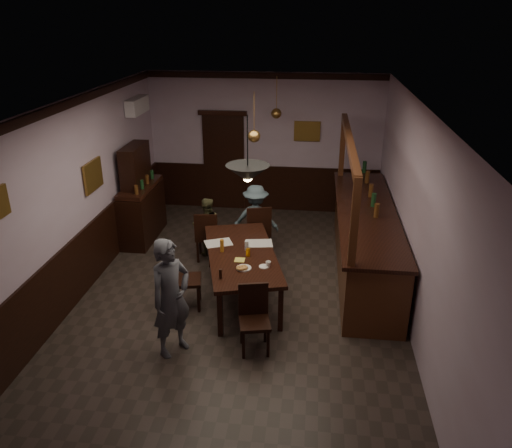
# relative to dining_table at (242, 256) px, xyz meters

# --- Properties ---
(room) EXTENTS (5.01, 8.01, 3.01)m
(room) POSITION_rel_dining_table_xyz_m (-0.04, -0.22, 0.81)
(room) COLOR #2D2621
(room) RESTS_ON ground
(dining_table) EXTENTS (1.54, 2.39, 0.75)m
(dining_table) POSITION_rel_dining_table_xyz_m (0.00, 0.00, 0.00)
(dining_table) COLOR black
(dining_table) RESTS_ON ground
(chair_far_left) EXTENTS (0.44, 0.44, 0.93)m
(chair_far_left) POSITION_rel_dining_table_xyz_m (-0.78, 1.11, -0.18)
(chair_far_left) COLOR black
(chair_far_left) RESTS_ON ground
(chair_far_right) EXTENTS (0.54, 0.54, 1.01)m
(chair_far_right) POSITION_rel_dining_table_xyz_m (0.10, 1.34, -0.13)
(chair_far_right) COLOR black
(chair_far_right) RESTS_ON ground
(chair_near) EXTENTS (0.47, 0.47, 0.91)m
(chair_near) POSITION_rel_dining_table_xyz_m (0.35, -1.28, -0.19)
(chair_near) COLOR black
(chair_near) RESTS_ON ground
(chair_side) EXTENTS (0.49, 0.49, 0.97)m
(chair_side) POSITION_rel_dining_table_xyz_m (-0.85, -0.43, -0.15)
(chair_side) COLOR black
(chair_side) RESTS_ON ground
(person_standing) EXTENTS (0.66, 0.70, 1.61)m
(person_standing) POSITION_rel_dining_table_xyz_m (-0.68, -1.48, 0.12)
(person_standing) COLOR #4F515A
(person_standing) RESTS_ON ground
(person_seated_left) EXTENTS (0.61, 0.52, 1.09)m
(person_seated_left) POSITION_rel_dining_table_xyz_m (-0.84, 1.38, -0.14)
(person_seated_left) COLOR brown
(person_seated_left) RESTS_ON ground
(person_seated_right) EXTENTS (0.84, 0.50, 1.28)m
(person_seated_right) POSITION_rel_dining_table_xyz_m (0.03, 1.61, -0.04)
(person_seated_right) COLOR slate
(person_seated_right) RESTS_ON ground
(newspaper_left) EXTENTS (0.50, 0.44, 0.01)m
(newspaper_left) POSITION_rel_dining_table_xyz_m (-0.41, 0.28, 0.07)
(newspaper_left) COLOR silver
(newspaper_left) RESTS_ON dining_table
(newspaper_right) EXTENTS (0.46, 0.36, 0.01)m
(newspaper_right) POSITION_rel_dining_table_xyz_m (0.23, 0.35, 0.07)
(newspaper_right) COLOR silver
(newspaper_right) RESTS_ON dining_table
(napkin) EXTENTS (0.18, 0.18, 0.00)m
(napkin) POSITION_rel_dining_table_xyz_m (0.01, -0.25, 0.07)
(napkin) COLOR #E3D453
(napkin) RESTS_ON dining_table
(saucer) EXTENTS (0.15, 0.15, 0.01)m
(saucer) POSITION_rel_dining_table_xyz_m (0.39, -0.42, 0.07)
(saucer) COLOR white
(saucer) RESTS_ON dining_table
(coffee_cup) EXTENTS (0.10, 0.10, 0.07)m
(coffee_cup) POSITION_rel_dining_table_xyz_m (0.45, -0.41, 0.11)
(coffee_cup) COLOR white
(coffee_cup) RESTS_ON saucer
(pastry_plate) EXTENTS (0.22, 0.22, 0.01)m
(pastry_plate) POSITION_rel_dining_table_xyz_m (0.11, -0.50, 0.07)
(pastry_plate) COLOR white
(pastry_plate) RESTS_ON dining_table
(pastry_ring_a) EXTENTS (0.13, 0.13, 0.04)m
(pastry_ring_a) POSITION_rel_dining_table_xyz_m (0.07, -0.56, 0.10)
(pastry_ring_a) COLOR #C68C47
(pastry_ring_a) RESTS_ON pastry_plate
(pastry_ring_b) EXTENTS (0.13, 0.13, 0.04)m
(pastry_ring_b) POSITION_rel_dining_table_xyz_m (0.11, -0.54, 0.10)
(pastry_ring_b) COLOR #C68C47
(pastry_ring_b) RESTS_ON pastry_plate
(soda_can) EXTENTS (0.07, 0.07, 0.12)m
(soda_can) POSITION_rel_dining_table_xyz_m (0.11, -0.10, 0.12)
(soda_can) COLOR orange
(soda_can) RESTS_ON dining_table
(beer_glass) EXTENTS (0.06, 0.06, 0.20)m
(beer_glass) POSITION_rel_dining_table_xyz_m (-0.30, -0.00, 0.16)
(beer_glass) COLOR #BF721E
(beer_glass) RESTS_ON dining_table
(water_glass) EXTENTS (0.06, 0.06, 0.15)m
(water_glass) POSITION_rel_dining_table_xyz_m (0.07, 0.10, 0.14)
(water_glass) COLOR silver
(water_glass) RESTS_ON dining_table
(pepper_mill) EXTENTS (0.04, 0.04, 0.14)m
(pepper_mill) POSITION_rel_dining_table_xyz_m (-0.17, -0.82, 0.13)
(pepper_mill) COLOR black
(pepper_mill) RESTS_ON dining_table
(sideboard) EXTENTS (0.50, 1.41, 1.86)m
(sideboard) POSITION_rel_dining_table_xyz_m (-2.25, 1.92, 0.06)
(sideboard) COLOR black
(sideboard) RESTS_ON ground
(bar_counter) EXTENTS (0.96, 4.14, 2.32)m
(bar_counter) POSITION_rel_dining_table_xyz_m (1.96, 1.09, -0.10)
(bar_counter) COLOR #442312
(bar_counter) RESTS_ON ground
(door_back) EXTENTS (0.90, 0.06, 2.10)m
(door_back) POSITION_rel_dining_table_xyz_m (-0.94, 3.73, 0.36)
(door_back) COLOR black
(door_back) RESTS_ON ground
(ac_unit) EXTENTS (0.20, 0.85, 0.30)m
(ac_unit) POSITION_rel_dining_table_xyz_m (-2.42, 2.68, 1.76)
(ac_unit) COLOR white
(ac_unit) RESTS_ON ground
(picture_left_small) EXTENTS (0.04, 0.28, 0.36)m
(picture_left_small) POSITION_rel_dining_table_xyz_m (-2.50, -1.82, 1.46)
(picture_left_small) COLOR olive
(picture_left_small) RESTS_ON ground
(picture_left_large) EXTENTS (0.04, 0.62, 0.48)m
(picture_left_large) POSITION_rel_dining_table_xyz_m (-2.50, 0.58, 1.01)
(picture_left_large) COLOR olive
(picture_left_large) RESTS_ON ground
(picture_back) EXTENTS (0.55, 0.04, 0.42)m
(picture_back) POSITION_rel_dining_table_xyz_m (0.86, 3.74, 1.11)
(picture_back) COLOR olive
(picture_back) RESTS_ON ground
(pendant_iron) EXTENTS (0.56, 0.56, 0.85)m
(pendant_iron) POSITION_rel_dining_table_xyz_m (0.21, -0.77, 1.58)
(pendant_iron) COLOR black
(pendant_iron) RESTS_ON ground
(pendant_brass_mid) EXTENTS (0.20, 0.20, 0.81)m
(pendant_brass_mid) POSITION_rel_dining_table_xyz_m (0.06, 1.08, 1.61)
(pendant_brass_mid) COLOR #BF8C3F
(pendant_brass_mid) RESTS_ON ground
(pendant_brass_far) EXTENTS (0.20, 0.20, 0.81)m
(pendant_brass_far) POSITION_rel_dining_table_xyz_m (0.26, 3.00, 1.61)
(pendant_brass_far) COLOR #BF8C3F
(pendant_brass_far) RESTS_ON ground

